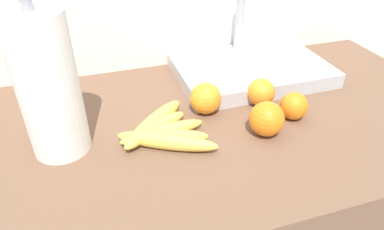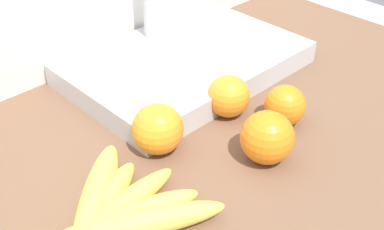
# 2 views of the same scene
# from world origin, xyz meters

# --- Properties ---
(wall_back) EXTENTS (1.87, 0.06, 1.30)m
(wall_back) POSITION_xyz_m (0.00, 0.35, 0.65)
(wall_back) COLOR silver
(wall_back) RESTS_ON ground
(banana_bunch) EXTENTS (0.21, 0.22, 0.04)m
(banana_bunch) POSITION_xyz_m (-0.02, -0.03, 0.92)
(banana_bunch) COLOR #E5C44C
(banana_bunch) RESTS_ON counter
(orange_right) EXTENTS (0.07, 0.07, 0.07)m
(orange_right) POSITION_xyz_m (0.11, 0.04, 0.94)
(orange_right) COLOR orange
(orange_right) RESTS_ON counter
(orange_center) EXTENTS (0.07, 0.07, 0.07)m
(orange_center) POSITION_xyz_m (0.25, 0.03, 0.94)
(orange_center) COLOR orange
(orange_center) RESTS_ON counter
(orange_front) EXTENTS (0.06, 0.06, 0.06)m
(orange_front) POSITION_xyz_m (0.29, -0.05, 0.94)
(orange_front) COLOR orange
(orange_front) RESTS_ON counter
(orange_far_right) EXTENTS (0.08, 0.08, 0.08)m
(orange_far_right) POSITION_xyz_m (0.20, -0.08, 0.94)
(orange_far_right) COLOR orange
(orange_far_right) RESTS_ON counter
(paper_towel_roll) EXTENTS (0.11, 0.11, 0.32)m
(paper_towel_roll) POSITION_xyz_m (-0.22, 0.00, 1.05)
(paper_towel_roll) COLOR white
(paper_towel_roll) RESTS_ON counter
(sink_basin) EXTENTS (0.41, 0.28, 0.20)m
(sink_basin) POSITION_xyz_m (0.29, 0.17, 0.93)
(sink_basin) COLOR #B7BABF
(sink_basin) RESTS_ON counter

